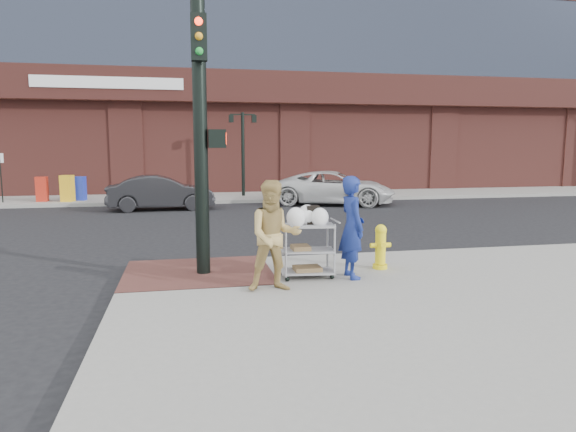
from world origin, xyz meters
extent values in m
plane|color=black|center=(0.00, 0.00, 0.00)|extent=(220.00, 220.00, 0.00)
cube|color=gray|center=(12.50, 32.00, 0.07)|extent=(65.00, 36.00, 0.15)
cube|color=#532A27|center=(-0.60, 0.90, 0.16)|extent=(2.80, 2.40, 0.01)
cylinder|color=black|center=(2.00, 16.00, 2.15)|extent=(0.16, 0.16, 4.00)
cube|color=black|center=(2.00, 16.00, 4.05)|extent=(1.20, 0.06, 0.06)
cube|color=black|center=(1.45, 16.00, 3.85)|extent=(0.22, 0.22, 0.35)
cube|color=black|center=(2.55, 16.00, 3.85)|extent=(0.22, 0.22, 0.35)
cylinder|color=black|center=(-8.50, 15.00, 1.25)|extent=(0.05, 0.05, 2.20)
cylinder|color=black|center=(-0.50, 0.80, 2.65)|extent=(0.26, 0.26, 5.00)
cube|color=black|center=(-0.20, 0.80, 2.70)|extent=(0.32, 0.28, 0.34)
cube|color=#FF260C|center=(-0.04, 0.80, 2.70)|extent=(0.02, 0.18, 0.22)
cube|color=black|center=(-0.50, 0.52, 4.45)|extent=(0.28, 0.18, 0.80)
imported|color=navy|center=(2.17, -0.06, 1.09)|extent=(0.49, 0.71, 1.88)
imported|color=tan|center=(0.63, -0.63, 1.08)|extent=(0.92, 0.72, 1.86)
imported|color=black|center=(-1.75, 12.26, 0.70)|extent=(4.29, 1.67, 1.39)
imported|color=silver|center=(5.62, 12.71, 0.74)|extent=(5.82, 4.17, 1.47)
cube|color=gray|center=(1.37, 0.09, 1.13)|extent=(1.02, 0.64, 0.03)
cube|color=gray|center=(1.37, 0.09, 0.66)|extent=(1.02, 0.64, 0.03)
cube|color=gray|center=(1.37, 0.09, 0.27)|extent=(1.02, 0.64, 0.03)
cube|color=black|center=(1.48, 0.14, 1.30)|extent=(0.24, 0.15, 0.34)
cube|color=brown|center=(1.24, 0.09, 0.72)|extent=(0.32, 0.36, 0.09)
cube|color=brown|center=(1.37, 0.09, 0.32)|extent=(0.49, 0.39, 0.08)
cylinder|color=yellow|center=(2.96, 0.49, 0.19)|extent=(0.29, 0.29, 0.08)
cylinder|color=yellow|center=(2.96, 0.49, 0.57)|extent=(0.21, 0.21, 0.65)
sphere|color=yellow|center=(2.96, 0.49, 0.92)|extent=(0.23, 0.23, 0.23)
cylinder|color=yellow|center=(2.96, 0.49, 0.62)|extent=(0.42, 0.09, 0.09)
cube|color=#B32314|center=(-6.93, 15.10, 0.69)|extent=(0.46, 0.42, 1.08)
cube|color=yellow|center=(-5.84, 14.87, 0.72)|extent=(0.58, 0.55, 1.15)
cube|color=#1C2FB8|center=(-5.40, 15.31, 0.68)|extent=(0.51, 0.48, 1.06)
camera|label=1|loc=(-0.81, -8.91, 2.57)|focal=32.00mm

